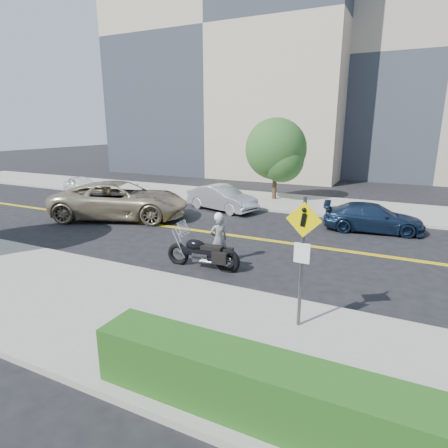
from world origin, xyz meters
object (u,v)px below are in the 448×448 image
motorcyclist (219,238)px  parked_car_blue (373,218)px  parked_car_white (82,186)px  pedestrian_sign (302,250)px  suv (121,200)px  parked_car_silver (222,198)px  motorcycle (203,246)px

motorcyclist → parked_car_blue: 7.85m
motorcyclist → parked_car_white: size_ratio=0.47×
motorcyclist → parked_car_white: 15.71m
pedestrian_sign → suv: (-10.92, 6.64, -1.03)m
pedestrian_sign → parked_car_silver: 12.78m
motorcycle → parked_car_silver: size_ratio=0.60×
motorcyclist → suv: (-7.29, 3.50, 0.04)m
motorcyclist → suv: bearing=-69.0°
motorcycle → motorcyclist: bearing=64.9°
suv → parked_car_white: (-6.62, 3.81, -0.29)m
motorcycle → parked_car_silver: 8.66m
parked_car_white → parked_car_silver: (10.38, 0.06, 0.05)m
motorcyclist → parked_car_white: motorcyclist is taller
suv → parked_car_silver: bearing=-66.0°
motorcyclist → motorcycle: 0.71m
pedestrian_sign → motorcyclist: pedestrian_sign is taller
motorcyclist → parked_car_silver: bearing=-107.8°
parked_car_white → motorcyclist: bearing=-95.7°
motorcyclist → motorcycle: bearing=25.3°
pedestrian_sign → parked_car_blue: size_ratio=0.70×
parked_car_white → parked_car_blue: 18.29m
motorcyclist → parked_car_silver: motorcyclist is taller
motorcyclist → suv: size_ratio=0.27×
pedestrian_sign → parked_car_blue: bearing=85.7°
motorcyclist → motorcycle: (-0.25, -0.65, -0.12)m
pedestrian_sign → parked_car_blue: pedestrian_sign is taller
parked_car_silver → parked_car_blue: 7.94m
parked_car_white → pedestrian_sign: bearing=-98.8°
motorcyclist → suv: 8.08m
pedestrian_sign → motorcyclist: (-3.63, 3.14, -1.08)m
parked_car_white → parked_car_blue: parked_car_white is taller
suv → parked_car_blue: bearing=-97.3°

